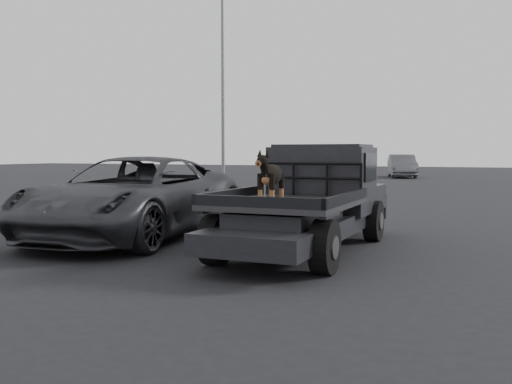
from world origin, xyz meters
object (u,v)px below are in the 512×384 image
at_px(distant_car_a, 402,166).
at_px(floodlight_near, 223,28).
at_px(parked_suv, 134,197).
at_px(dog, 271,179).
at_px(flatbed_ute, 306,224).

distance_m(distant_car_a, floodlight_near, 15.50).
bearing_deg(parked_suv, distant_car_a, 83.93).
distance_m(dog, distant_car_a, 31.24).
height_order(dog, distant_car_a, dog).
height_order(parked_suv, floodlight_near, floodlight_near).
bearing_deg(floodlight_near, parked_suv, -68.57).
relative_size(dog, floodlight_near, 0.05).
bearing_deg(parked_suv, flatbed_ute, -7.12).
bearing_deg(distant_car_a, floodlight_near, -138.13).
bearing_deg(flatbed_ute, parked_suv, 177.94).
bearing_deg(distant_car_a, parked_suv, -105.69).
distance_m(flatbed_ute, parked_suv, 3.58).
bearing_deg(dog, distant_car_a, 95.69).
relative_size(dog, distant_car_a, 0.16).
distance_m(dog, parked_suv, 4.10).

